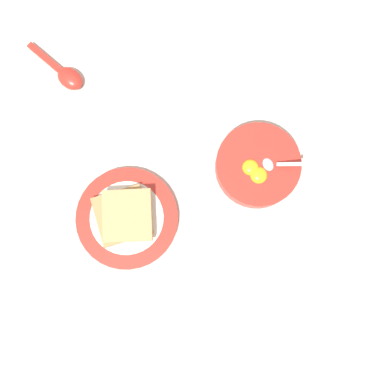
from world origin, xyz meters
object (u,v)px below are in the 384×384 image
object	(u,v)px
egg_bowl	(257,166)
toast_sandwich	(124,216)
toast_plate	(127,218)
soup_spoon	(65,75)

from	to	relation	value
egg_bowl	toast_sandwich	size ratio (longest dim) A/B	1.28
toast_plate	soup_spoon	distance (m)	0.32
soup_spoon	egg_bowl	bearing A→B (deg)	-143.33
toast_sandwich	soup_spoon	distance (m)	0.32
egg_bowl	toast_sandwich	xyz separation A→B (m)	(0.03, 0.28, 0.01)
egg_bowl	soup_spoon	bearing A→B (deg)	36.67
toast_sandwich	soup_spoon	bearing A→B (deg)	-2.78
toast_plate	soup_spoon	bearing A→B (deg)	-2.73
toast_plate	soup_spoon	world-z (taller)	soup_spoon
egg_bowl	toast_sandwich	world-z (taller)	egg_bowl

